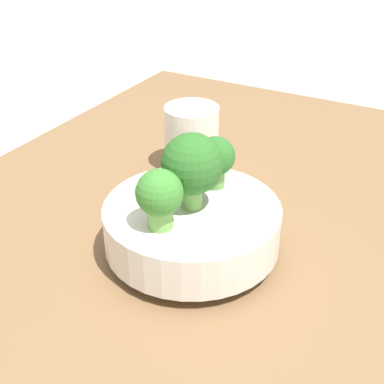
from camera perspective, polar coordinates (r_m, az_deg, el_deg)
The scene contains 7 objects.
ground_plane at distance 0.70m, azimuth -3.07°, elevation -8.05°, with size 6.00×6.00×0.00m, color #ADA89E.
table at distance 0.69m, azimuth -3.11°, elevation -6.93°, with size 1.19×0.73×0.03m.
bowl at distance 0.64m, azimuth 0.00°, elevation -3.67°, with size 0.21×0.21×0.07m.
broccoli_floret_center at distance 0.60m, azimuth 0.00°, elevation 2.85°, with size 0.07×0.07×0.09m.
broccoli_floret_left at distance 0.57m, azimuth -3.49°, elevation -0.41°, with size 0.05×0.05×0.07m.
broccoli_floret_right at distance 0.65m, azimuth 2.51°, elevation 3.57°, with size 0.05×0.05×0.07m.
cup at distance 0.83m, azimuth -0.04°, elevation 5.72°, with size 0.08×0.08×0.10m.
Camera 1 is at (-0.46, -0.29, 0.44)m, focal length 50.00 mm.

